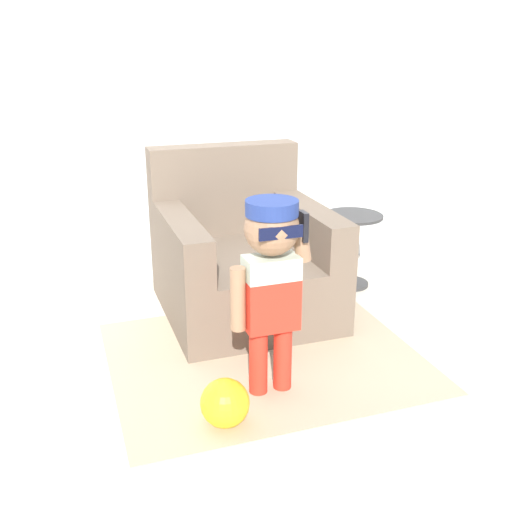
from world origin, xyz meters
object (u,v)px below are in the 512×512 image
Objects in this scene: armchair at (242,259)px; person_child at (271,268)px; toy_ball at (225,403)px; side_table at (352,243)px.

armchair reaches higher than person_child.
toy_ball is at bearing -145.02° from person_child.
armchair is 0.80m from side_table.
person_child is 1.87× the size of side_table.
person_child is at bearing -132.58° from side_table.
side_table reaches higher than toy_ball.
person_child is 1.44m from side_table.
side_table is at bearing 7.86° from armchair.
person_child is 4.34× the size of toy_ball.
person_child is (-0.16, -0.92, 0.30)m from armchair.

